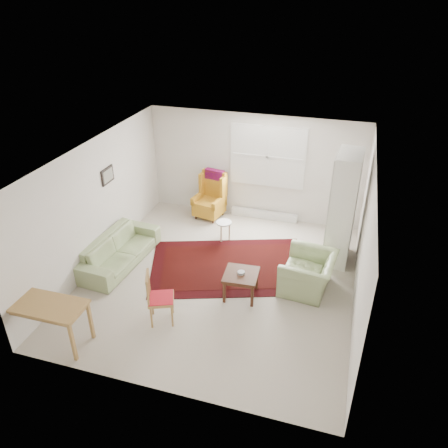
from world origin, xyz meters
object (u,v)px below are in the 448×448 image
(cabinet, at_px, (343,209))
(armchair, at_px, (308,270))
(wingback_chair, at_px, (209,196))
(coffee_table, at_px, (241,285))
(stool, at_px, (224,231))
(desk_chair, at_px, (161,298))
(sofa, at_px, (119,245))
(desk, at_px, (51,323))

(cabinet, bearing_deg, armchair, -107.52)
(wingback_chair, bearing_deg, coffee_table, -50.09)
(armchair, xyz_separation_m, stool, (-1.98, 1.22, -0.18))
(armchair, distance_m, desk_chair, 2.73)
(armchair, xyz_separation_m, cabinet, (0.45, 1.19, 0.74))
(sofa, relative_size, desk_chair, 2.12)
(sofa, relative_size, armchair, 1.93)
(coffee_table, xyz_separation_m, cabinet, (1.58, 1.77, 0.90))
(sofa, xyz_separation_m, armchair, (3.75, 0.24, -0.00))
(wingback_chair, height_order, coffee_table, wingback_chair)
(desk_chair, bearing_deg, desk, 101.13)
(desk_chair, bearing_deg, armchair, -76.56)
(sofa, bearing_deg, armchair, -81.92)
(wingback_chair, xyz_separation_m, coffee_table, (1.51, -2.73, -0.32))
(wingback_chair, xyz_separation_m, cabinet, (3.09, -0.96, 0.58))
(stool, distance_m, desk, 4.13)
(wingback_chair, distance_m, cabinet, 3.29)
(stool, height_order, cabinet, cabinet)
(desk_chair, bearing_deg, cabinet, -66.08)
(armchair, bearing_deg, wingback_chair, -123.34)
(stool, relative_size, desk, 0.38)
(sofa, distance_m, armchair, 3.75)
(armchair, distance_m, stool, 2.34)
(sofa, height_order, desk_chair, desk_chair)
(coffee_table, bearing_deg, wingback_chair, 119.05)
(desk_chair, bearing_deg, stool, -27.03)
(wingback_chair, distance_m, stool, 1.18)
(coffee_table, bearing_deg, cabinet, 48.24)
(stool, xyz_separation_m, cabinet, (2.44, -0.03, 0.92))
(wingback_chair, distance_m, coffee_table, 3.13)
(coffee_table, relative_size, cabinet, 0.26)
(armchair, bearing_deg, coffee_table, -57.07)
(armchair, height_order, stool, armchair)
(wingback_chair, height_order, cabinet, cabinet)
(cabinet, bearing_deg, sofa, -157.80)
(desk, bearing_deg, cabinet, 42.27)
(sofa, height_order, stool, sofa)
(stool, relative_size, desk_chair, 0.48)
(coffee_table, bearing_deg, sofa, 172.76)
(cabinet, bearing_deg, desk, -134.39)
(sofa, relative_size, desk, 1.71)
(armchair, height_order, cabinet, cabinet)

